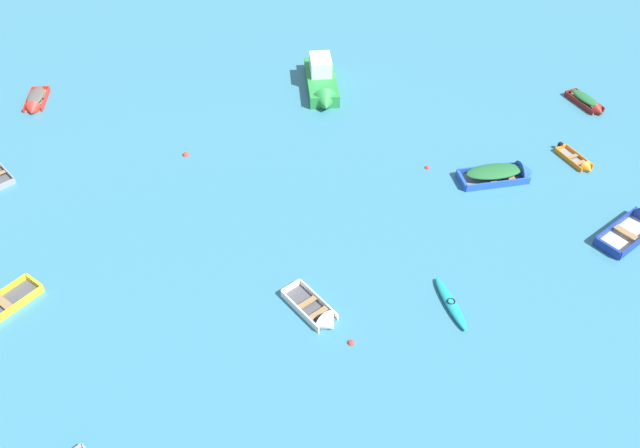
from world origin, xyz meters
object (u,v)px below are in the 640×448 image
motor_launch_green_cluster_inner (322,82)px  mooring_buoy_between_boats_left (186,155)px  mooring_buoy_central (351,343)px  rowboat_orange_outer_left (581,164)px  rowboat_blue_far_right (506,173)px  rowboat_red_outer_right (35,102)px  mooring_buoy_far_field (427,168)px  kayak_turquoise_far_back (451,303)px  rowboat_maroon_center (589,104)px  rowboat_deep_blue_foreground_center (640,224)px  rowboat_white_near_left (320,316)px

motor_launch_green_cluster_inner → mooring_buoy_between_boats_left: (-8.94, -7.22, -0.66)m
mooring_buoy_central → rowboat_orange_outer_left: bearing=39.3°
rowboat_blue_far_right → rowboat_orange_outer_left: bearing=10.4°
motor_launch_green_cluster_inner → rowboat_blue_far_right: bearing=-45.6°
rowboat_red_outer_right → mooring_buoy_far_field: 27.10m
motor_launch_green_cluster_inner → kayak_turquoise_far_back: size_ratio=1.88×
rowboat_orange_outer_left → mooring_buoy_between_boats_left: rowboat_orange_outer_left is taller
rowboat_maroon_center → rowboat_red_outer_right: bearing=176.5°
kayak_turquoise_far_back → mooring_buoy_central: bearing=-158.5°
rowboat_deep_blue_foreground_center → rowboat_red_outer_right: (-36.35, 14.31, 0.02)m
kayak_turquoise_far_back → rowboat_red_outer_right: (-24.93, 19.23, 0.10)m
motor_launch_green_cluster_inner → rowboat_white_near_left: 20.67m
rowboat_white_near_left → rowboat_maroon_center: rowboat_white_near_left is taller
motor_launch_green_cluster_inner → rowboat_orange_outer_left: motor_launch_green_cluster_inner is taller
motor_launch_green_cluster_inner → rowboat_maroon_center: motor_launch_green_cluster_inner is taller
rowboat_blue_far_right → rowboat_red_outer_right: rowboat_blue_far_right is taller
motor_launch_green_cluster_inner → rowboat_maroon_center: 18.48m
rowboat_deep_blue_foreground_center → mooring_buoy_central: size_ratio=14.33×
mooring_buoy_between_boats_left → rowboat_blue_far_right: bearing=-9.8°
motor_launch_green_cluster_inner → rowboat_orange_outer_left: bearing=-32.3°
rowboat_orange_outer_left → rowboat_red_outer_right: 36.22m
rowboat_maroon_center → rowboat_deep_blue_foreground_center: bearing=-98.1°
rowboat_maroon_center → mooring_buoy_central: 26.19m
mooring_buoy_between_boats_left → motor_launch_green_cluster_inner: bearing=38.9°
motor_launch_green_cluster_inner → rowboat_red_outer_right: 19.88m
rowboat_maroon_center → rowboat_orange_outer_left: 7.06m
motor_launch_green_cluster_inner → rowboat_white_near_left: bearing=-93.5°
mooring_buoy_between_boats_left → mooring_buoy_far_field: mooring_buoy_between_boats_left is taller
kayak_turquoise_far_back → rowboat_maroon_center: bearing=52.2°
rowboat_maroon_center → rowboat_orange_outer_left: size_ratio=1.16×
motor_launch_green_cluster_inner → mooring_buoy_far_field: motor_launch_green_cluster_inner is taller
kayak_turquoise_far_back → rowboat_maroon_center: size_ratio=1.03×
rowboat_maroon_center → rowboat_red_outer_right: (-38.05, 2.31, -0.02)m
rowboat_deep_blue_foreground_center → mooring_buoy_between_boats_left: bearing=162.5°
motor_launch_green_cluster_inner → mooring_buoy_central: motor_launch_green_cluster_inner is taller
rowboat_white_near_left → mooring_buoy_far_field: rowboat_white_near_left is taller
rowboat_white_near_left → rowboat_deep_blue_foreground_center: size_ratio=0.75×
kayak_turquoise_far_back → mooring_buoy_between_boats_left: bearing=137.3°
kayak_turquoise_far_back → mooring_buoy_central: 5.38m
rowboat_blue_far_right → rowboat_white_near_left: size_ratio=1.40×
rowboat_maroon_center → mooring_buoy_central: rowboat_maroon_center is taller
rowboat_deep_blue_foreground_center → rowboat_orange_outer_left: rowboat_deep_blue_foreground_center is taller
mooring_buoy_far_field → rowboat_orange_outer_left: bearing=-1.9°
rowboat_white_near_left → rowboat_red_outer_right: rowboat_white_near_left is taller
motor_launch_green_cluster_inner → mooring_buoy_between_boats_left: bearing=-141.1°
rowboat_maroon_center → mooring_buoy_far_field: size_ratio=11.89×
mooring_buoy_between_boats_left → rowboat_white_near_left: bearing=-60.2°
mooring_buoy_between_boats_left → rowboat_red_outer_right: bearing=150.0°
rowboat_deep_blue_foreground_center → rowboat_red_outer_right: size_ratio=1.33×
kayak_turquoise_far_back → rowboat_maroon_center: rowboat_maroon_center is taller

